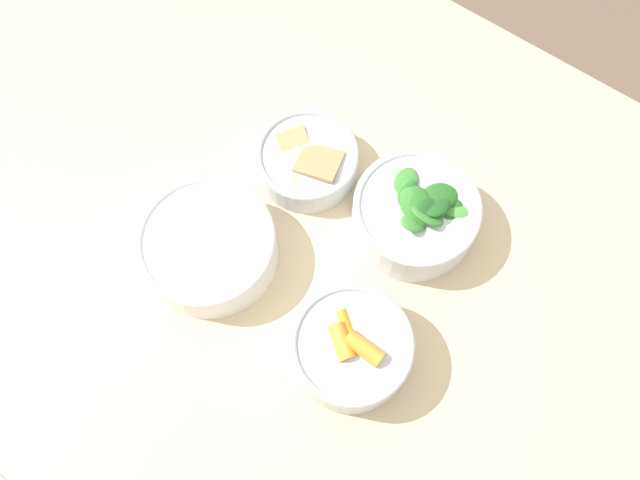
# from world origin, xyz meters

# --- Properties ---
(ground_plane) EXTENTS (10.00, 10.00, 0.00)m
(ground_plane) POSITION_xyz_m (0.00, 0.00, 0.00)
(ground_plane) COLOR brown
(dining_table) EXTENTS (1.28, 1.02, 0.76)m
(dining_table) POSITION_xyz_m (0.00, 0.00, 0.66)
(dining_table) COLOR beige
(dining_table) RESTS_ON ground_plane
(bowl_carrots) EXTENTS (0.15, 0.15, 0.08)m
(bowl_carrots) POSITION_xyz_m (-0.19, 0.07, 0.80)
(bowl_carrots) COLOR silver
(bowl_carrots) RESTS_ON dining_table
(bowl_greens) EXTENTS (0.17, 0.17, 0.10)m
(bowl_greens) POSITION_xyz_m (-0.15, -0.13, 0.80)
(bowl_greens) COLOR silver
(bowl_greens) RESTS_ON dining_table
(bowl_beans_hotdog) EXTENTS (0.18, 0.18, 0.06)m
(bowl_beans_hotdog) POSITION_xyz_m (0.05, 0.07, 0.79)
(bowl_beans_hotdog) COLOR white
(bowl_beans_hotdog) RESTS_ON dining_table
(bowl_cookies) EXTENTS (0.15, 0.15, 0.05)m
(bowl_cookies) POSITION_xyz_m (0.02, -0.12, 0.79)
(bowl_cookies) COLOR silver
(bowl_cookies) RESTS_ON dining_table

